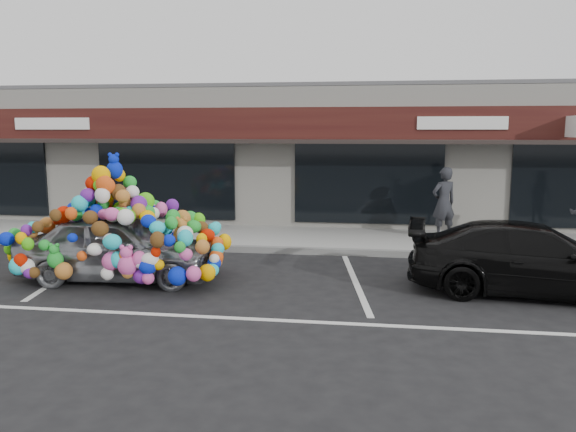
# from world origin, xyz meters

# --- Properties ---
(ground) EXTENTS (90.00, 90.00, 0.00)m
(ground) POSITION_xyz_m (0.00, 0.00, 0.00)
(ground) COLOR black
(ground) RESTS_ON ground
(shop_building) EXTENTS (24.00, 7.20, 4.31)m
(shop_building) POSITION_xyz_m (0.00, 8.44, 2.16)
(shop_building) COLOR white
(shop_building) RESTS_ON ground
(sidewalk) EXTENTS (26.00, 3.00, 0.15)m
(sidewalk) POSITION_xyz_m (0.00, 4.00, 0.07)
(sidewalk) COLOR #999A94
(sidewalk) RESTS_ON ground
(kerb) EXTENTS (26.00, 0.18, 0.16)m
(kerb) POSITION_xyz_m (0.00, 2.50, 0.07)
(kerb) COLOR slate
(kerb) RESTS_ON ground
(parking_stripe_left) EXTENTS (0.73, 4.37, 0.01)m
(parking_stripe_left) POSITION_xyz_m (-3.20, 0.20, 0.00)
(parking_stripe_left) COLOR silver
(parking_stripe_left) RESTS_ON ground
(parking_stripe_mid) EXTENTS (0.73, 4.37, 0.01)m
(parking_stripe_mid) POSITION_xyz_m (2.80, 0.20, 0.00)
(parking_stripe_mid) COLOR silver
(parking_stripe_mid) RESTS_ON ground
(lane_line) EXTENTS (14.00, 0.12, 0.01)m
(lane_line) POSITION_xyz_m (2.00, -2.30, 0.00)
(lane_line) COLOR silver
(lane_line) RESTS_ON ground
(toy_car) EXTENTS (2.87, 4.30, 2.45)m
(toy_car) POSITION_xyz_m (-1.85, -0.38, 0.83)
(toy_car) COLOR gray
(toy_car) RESTS_ON ground
(black_sedan) EXTENTS (2.25, 4.62, 1.30)m
(black_sedan) POSITION_xyz_m (6.01, -0.18, 0.65)
(black_sedan) COLOR black
(black_sedan) RESTS_ON ground
(pedestrian_a) EXTENTS (0.81, 0.70, 1.86)m
(pedestrian_a) POSITION_xyz_m (4.97, 4.30, 1.08)
(pedestrian_a) COLOR black
(pedestrian_a) RESTS_ON sidewalk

